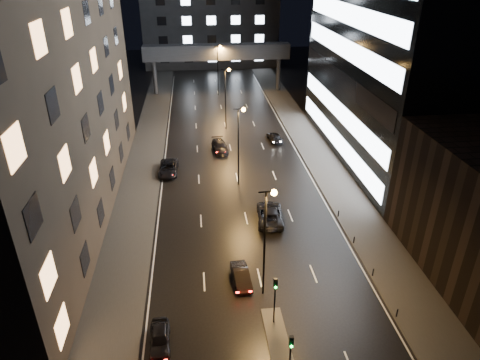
{
  "coord_description": "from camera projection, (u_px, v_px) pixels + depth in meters",
  "views": [
    {
      "loc": [
        -5.03,
        -19.8,
        25.75
      ],
      "look_at": [
        -0.51,
        21.57,
        4.0
      ],
      "focal_mm": 32.0,
      "sensor_mm": 36.0,
      "label": 1
    }
  ],
  "objects": [
    {
      "name": "building_far",
      "position": [
        210.0,
        15.0,
        110.41
      ],
      "size": [
        34.0,
        14.0,
        25.0
      ],
      "primitive_type": "cube",
      "color": "#333335",
      "rests_on": "ground"
    },
    {
      "name": "streetlight_mid_a",
      "position": [
        240.0,
        137.0,
        51.53
      ],
      "size": [
        1.45,
        0.5,
        10.15
      ],
      "color": "black",
      "rests_on": "ground"
    },
    {
      "name": "car_away_d",
      "position": [
        220.0,
        146.0,
        63.58
      ],
      "size": [
        2.5,
        5.2,
        1.46
      ],
      "primitive_type": "imported",
      "rotation": [
        0.0,
        0.0,
        0.09
      ],
      "color": "black",
      "rests_on": "ground"
    },
    {
      "name": "streetlight_mid_b",
      "position": [
        226.0,
        91.0,
        69.15
      ],
      "size": [
        1.45,
        0.5,
        10.15
      ],
      "color": "black",
      "rests_on": "ground"
    },
    {
      "name": "car_toward_b",
      "position": [
        275.0,
        137.0,
        67.07
      ],
      "size": [
        2.22,
        4.57,
        1.28
      ],
      "primitive_type": "imported",
      "rotation": [
        0.0,
        0.0,
        3.24
      ],
      "color": "black",
      "rests_on": "ground"
    },
    {
      "name": "skybridge",
      "position": [
        217.0,
        53.0,
        87.66
      ],
      "size": [
        30.0,
        3.0,
        10.0
      ],
      "color": "#333335",
      "rests_on": "ground"
    },
    {
      "name": "median_island",
      "position": [
        280.0,
        348.0,
        31.61
      ],
      "size": [
        1.6,
        8.0,
        0.15
      ],
      "primitive_type": "cube",
      "color": "#383533",
      "rests_on": "ground"
    },
    {
      "name": "streetlight_far",
      "position": [
        218.0,
        64.0,
        86.77
      ],
      "size": [
        1.45,
        0.5,
        10.15
      ],
      "color": "black",
      "rests_on": "ground"
    },
    {
      "name": "ground",
      "position": [
        230.0,
        147.0,
        65.09
      ],
      "size": [
        160.0,
        160.0,
        0.0
      ],
      "primitive_type": "plane",
      "color": "black",
      "rests_on": "ground"
    },
    {
      "name": "building_left",
      "position": [
        1.0,
        27.0,
        39.57
      ],
      "size": [
        15.0,
        48.0,
        40.0
      ],
      "primitive_type": "cube",
      "color": "#2D2319",
      "rests_on": "ground"
    },
    {
      "name": "car_away_c",
      "position": [
        168.0,
        168.0,
        57.01
      ],
      "size": [
        2.72,
        5.45,
        1.48
      ],
      "primitive_type": "imported",
      "rotation": [
        0.0,
        0.0,
        -0.05
      ],
      "color": "black",
      "rests_on": "ground"
    },
    {
      "name": "car_away_a",
      "position": [
        160.0,
        338.0,
        31.71
      ],
      "size": [
        1.69,
        3.84,
        1.29
      ],
      "primitive_type": "imported",
      "rotation": [
        0.0,
        0.0,
        0.05
      ],
      "color": "black",
      "rests_on": "ground"
    },
    {
      "name": "sidewalk_right",
      "position": [
        319.0,
        157.0,
        61.86
      ],
      "size": [
        5.0,
        110.0,
        0.15
      ],
      "primitive_type": "cube",
      "color": "#383533",
      "rests_on": "ground"
    },
    {
      "name": "sidewalk_left",
      "position": [
        144.0,
        165.0,
        59.45
      ],
      "size": [
        5.0,
        110.0,
        0.15
      ],
      "primitive_type": "cube",
      "color": "#383533",
      "rests_on": "ground"
    },
    {
      "name": "traffic_signal_near",
      "position": [
        275.0,
        294.0,
        32.41
      ],
      "size": [
        0.28,
        0.34,
        4.4
      ],
      "color": "black",
      "rests_on": "median_island"
    },
    {
      "name": "car_toward_a",
      "position": [
        270.0,
        214.0,
        46.74
      ],
      "size": [
        3.35,
        6.16,
        1.64
      ],
      "primitive_type": "imported",
      "rotation": [
        0.0,
        0.0,
        3.03
      ],
      "color": "black",
      "rests_on": "ground"
    },
    {
      "name": "bollard_row",
      "position": [
        384.0,
        292.0,
        36.35
      ],
      "size": [
        0.12,
        25.12,
        0.9
      ],
      "color": "black",
      "rests_on": "ground"
    },
    {
      "name": "traffic_signal_far",
      "position": [
        290.0,
        353.0,
        27.56
      ],
      "size": [
        0.28,
        0.34,
        4.4
      ],
      "color": "black",
      "rests_on": "median_island"
    },
    {
      "name": "car_away_b",
      "position": [
        241.0,
        276.0,
        37.85
      ],
      "size": [
        1.71,
        4.04,
        1.3
      ],
      "primitive_type": "imported",
      "rotation": [
        0.0,
        0.0,
        0.09
      ],
      "color": "black",
      "rests_on": "ground"
    },
    {
      "name": "streetlight_near",
      "position": [
        267.0,
        230.0,
        33.91
      ],
      "size": [
        1.45,
        0.5,
        10.15
      ],
      "color": "black",
      "rests_on": "ground"
    }
  ]
}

